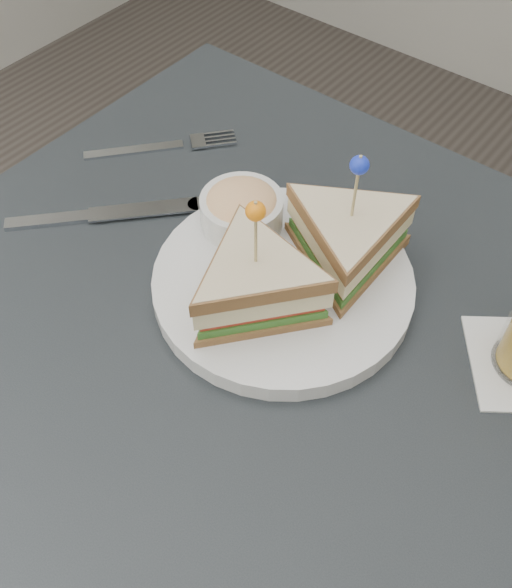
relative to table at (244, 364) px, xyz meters
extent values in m
plane|color=#3F3833|center=(0.00, 0.00, -0.67)|extent=(3.50, 3.50, 0.00)
cube|color=black|center=(0.00, 0.00, 0.06)|extent=(0.80, 0.80, 0.03)
cylinder|color=black|center=(-0.35, 0.35, -0.31)|extent=(0.04, 0.04, 0.72)
cylinder|color=silver|center=(0.00, 0.07, 0.08)|extent=(0.37, 0.37, 0.02)
cylinder|color=silver|center=(0.00, 0.07, 0.10)|extent=(0.37, 0.37, 0.01)
cylinder|color=tan|center=(0.01, 0.02, 0.20)|extent=(0.00, 0.00, 0.09)
sphere|color=orange|center=(0.01, 0.02, 0.23)|extent=(0.02, 0.02, 0.02)
cylinder|color=tan|center=(0.04, 0.13, 0.20)|extent=(0.00, 0.00, 0.09)
sphere|color=#172BAE|center=(0.04, 0.13, 0.23)|extent=(0.02, 0.02, 0.02)
cylinder|color=silver|center=(-0.08, 0.10, 0.11)|extent=(0.12, 0.12, 0.04)
ellipsoid|color=#E0B772|center=(-0.08, 0.10, 0.13)|extent=(0.11, 0.11, 0.04)
cube|color=silver|center=(-0.30, 0.13, 0.08)|extent=(0.10, 0.11, 0.00)
cube|color=silver|center=(-0.24, 0.20, 0.08)|extent=(0.04, 0.03, 0.00)
cube|color=#B4B8C0|center=(-0.28, -0.02, 0.08)|extent=(0.09, 0.09, 0.01)
cube|color=#B4B8C0|center=(-0.20, 0.06, 0.08)|extent=(0.11, 0.11, 0.00)
cylinder|color=#B4B8C0|center=(-0.16, 0.11, 0.08)|extent=(0.03, 0.03, 0.00)
camera|label=1|loc=(0.27, -0.32, 0.64)|focal=40.00mm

